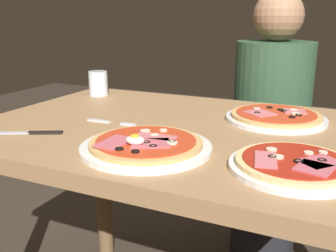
% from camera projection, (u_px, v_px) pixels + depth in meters
% --- Properties ---
extents(dining_table, '(1.20, 0.81, 0.78)m').
position_uv_depth(dining_table, '(186.00, 168.00, 1.12)').
color(dining_table, '#9E754C').
rests_on(dining_table, ground).
extents(pizza_foreground, '(0.31, 0.31, 0.05)m').
position_uv_depth(pizza_foreground, '(146.00, 145.00, 0.89)').
color(pizza_foreground, white).
rests_on(pizza_foreground, dining_table).
extents(pizza_across_left, '(0.26, 0.26, 0.03)m').
position_uv_depth(pizza_across_left, '(294.00, 165.00, 0.78)').
color(pizza_across_left, white).
rests_on(pizza_across_left, dining_table).
extents(pizza_across_right, '(0.29, 0.29, 0.03)m').
position_uv_depth(pizza_across_right, '(276.00, 117.00, 1.14)').
color(pizza_across_right, white).
rests_on(pizza_across_right, dining_table).
extents(water_glass_near, '(0.07, 0.07, 0.09)m').
position_uv_depth(water_glass_near, '(98.00, 85.00, 1.50)').
color(water_glass_near, silver).
rests_on(water_glass_near, dining_table).
extents(fork, '(0.16, 0.02, 0.00)m').
position_uv_depth(fork, '(107.00, 122.00, 1.13)').
color(fork, silver).
rests_on(fork, dining_table).
extents(knife, '(0.18, 0.11, 0.01)m').
position_uv_depth(knife, '(31.00, 133.00, 1.02)').
color(knife, silver).
rests_on(knife, dining_table).
extents(diner_person, '(0.32, 0.32, 1.18)m').
position_uv_depth(diner_person, '(269.00, 140.00, 1.67)').
color(diner_person, black).
rests_on(diner_person, ground).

